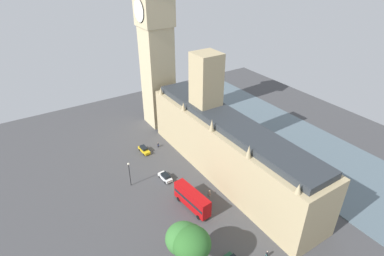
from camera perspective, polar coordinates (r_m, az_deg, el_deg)
name	(u,v)px	position (r m, az deg, el deg)	size (l,w,h in m)	color
ground_plane	(220,175)	(82.61, 5.26, -8.75)	(127.00, 127.00, 0.00)	#424244
river_thames	(294,144)	(99.70, 18.35, -2.77)	(29.03, 114.30, 0.25)	slate
parliament_building	(225,143)	(79.25, 6.20, -2.86)	(11.80, 57.00, 30.11)	tan
clock_tower	(155,30)	(96.91, -6.87, 17.63)	(9.54, 9.54, 60.20)	#CCBA8E
car_yellow_cab_under_trees	(144,150)	(91.61, -8.90, -3.99)	(1.96, 4.82, 1.74)	gold
car_white_midblock	(165,177)	(80.66, -4.99, -9.02)	(2.14, 4.57, 1.74)	silver
double_decker_bus_trailing	(192,199)	(71.64, 0.02, -13.01)	(3.58, 10.70, 4.75)	#B20C0F
pedestrian_kerbside	(158,145)	(93.57, -6.32, -3.15)	(0.45, 0.55, 1.49)	black
pedestrian_leading	(209,193)	(76.03, 3.26, -11.98)	(0.45, 0.56, 1.60)	gray
pedestrian_by_river_gate	(267,254)	(65.73, 13.74, -21.82)	(0.62, 0.54, 1.52)	black
plane_tree_opposite_hall	(183,239)	(57.46, -1.62, -19.85)	(6.45, 6.45, 10.33)	brown
plane_tree_far_end	(187,235)	(59.15, -0.89, -19.31)	(4.95, 4.95, 8.79)	brown
plane_tree_near_tower	(190,238)	(57.80, -0.30, -19.72)	(5.23, 5.23, 9.67)	brown
plane_tree_slot_10	(192,244)	(56.17, -0.07, -20.75)	(6.78, 6.78, 10.88)	brown
street_lamp_slot_11	(129,170)	(77.74, -11.59, -7.67)	(0.56, 0.56, 6.96)	black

